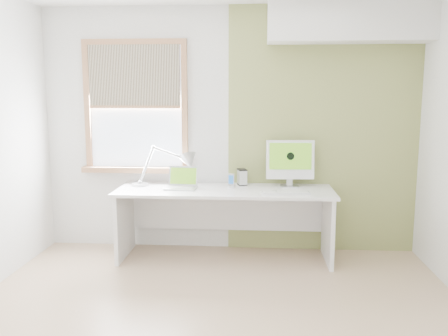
# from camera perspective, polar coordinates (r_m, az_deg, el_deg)

# --- Properties ---
(room) EXTENTS (4.04, 3.54, 2.64)m
(room) POSITION_cam_1_polar(r_m,az_deg,el_deg) (3.30, -1.28, 2.31)
(room) COLOR tan
(room) RESTS_ON ground
(accent_wall) EXTENTS (2.00, 0.02, 2.60)m
(accent_wall) POSITION_cam_1_polar(r_m,az_deg,el_deg) (5.07, 11.95, 4.44)
(accent_wall) COLOR #959B51
(accent_wall) RESTS_ON room
(soffit) EXTENTS (1.60, 0.40, 0.42)m
(soffit) POSITION_cam_1_polar(r_m,az_deg,el_deg) (4.97, 15.04, 16.97)
(soffit) COLOR white
(soffit) RESTS_ON room
(window) EXTENTS (1.20, 0.14, 1.42)m
(window) POSITION_cam_1_polar(r_m,az_deg,el_deg) (5.15, -10.73, 7.28)
(window) COLOR #915F3C
(window) RESTS_ON room
(desk) EXTENTS (2.20, 0.70, 0.73)m
(desk) POSITION_cam_1_polar(r_m,az_deg,el_deg) (4.86, 0.13, -4.70)
(desk) COLOR white
(desk) RESTS_ON room
(desk_lamp) EXTENTS (0.77, 0.33, 0.42)m
(desk_lamp) POSITION_cam_1_polar(r_m,az_deg,el_deg) (4.95, -5.43, 0.45)
(desk_lamp) COLOR #B5B7BA
(desk_lamp) RESTS_ON desk
(laptop) EXTENTS (0.33, 0.27, 0.22)m
(laptop) POSITION_cam_1_polar(r_m,az_deg,el_deg) (4.82, -5.14, -1.82)
(laptop) COLOR #B5B7BA
(laptop) RESTS_ON desk
(phone_dock) EXTENTS (0.09, 0.09, 0.15)m
(phone_dock) POSITION_cam_1_polar(r_m,az_deg,el_deg) (4.83, 0.87, -1.91)
(phone_dock) COLOR #B5B7BA
(phone_dock) RESTS_ON desk
(external_drive) EXTENTS (0.12, 0.15, 0.17)m
(external_drive) POSITION_cam_1_polar(r_m,az_deg,el_deg) (4.96, 2.21, -1.11)
(external_drive) COLOR #B5B7BA
(external_drive) RESTS_ON desk
(imac) EXTENTS (0.50, 0.17, 0.49)m
(imac) POSITION_cam_1_polar(r_m,az_deg,el_deg) (4.90, 8.06, 0.89)
(imac) COLOR #B5B7BA
(imac) RESTS_ON desk
(keyboard) EXTENTS (0.47, 0.17, 0.02)m
(keyboard) POSITION_cam_1_polar(r_m,az_deg,el_deg) (4.57, 7.53, -3.03)
(keyboard) COLOR white
(keyboard) RESTS_ON desk
(mouse) EXTENTS (0.08, 0.11, 0.03)m
(mouse) POSITION_cam_1_polar(r_m,az_deg,el_deg) (4.57, 6.11, -2.91)
(mouse) COLOR white
(mouse) RESTS_ON desk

